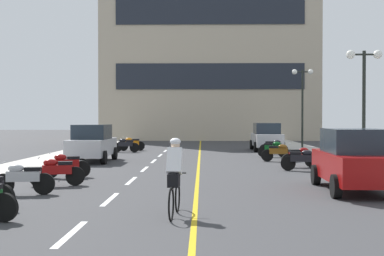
{
  "coord_description": "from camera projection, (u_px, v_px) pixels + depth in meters",
  "views": [
    {
      "loc": [
        0.41,
        -3.31,
        2.12
      ],
      "look_at": [
        -0.04,
        19.18,
        1.7
      ],
      "focal_mm": 47.88,
      "sensor_mm": 36.0,
      "label": 1
    }
  ],
  "objects": [
    {
      "name": "street_lamp_mid",
      "position": [
        364.0,
        81.0,
        20.88
      ],
      "size": [
        1.46,
        0.36,
        4.79
      ],
      "color": "black",
      "rests_on": "curb_right"
    },
    {
      "name": "motorcycle_9",
      "position": [
        279.0,
        152.0,
        25.11
      ],
      "size": [
        1.7,
        0.6,
        0.92
      ],
      "color": "black",
      "rests_on": "ground"
    },
    {
      "name": "lane_dash_5",
      "position": [
        154.0,
        161.0,
        25.39
      ],
      "size": [
        0.14,
        2.2,
        0.01
      ],
      "primitive_type": "cube",
      "color": "silver",
      "rests_on": "ground"
    },
    {
      "name": "motorcycle_11",
      "position": [
        274.0,
        146.0,
        30.1
      ],
      "size": [
        1.64,
        0.78,
        0.92
      ],
      "color": "black",
      "rests_on": "ground"
    },
    {
      "name": "motorcycle_13",
      "position": [
        132.0,
        143.0,
        33.65
      ],
      "size": [
        1.66,
        0.73,
        0.92
      ],
      "color": "black",
      "rests_on": "ground"
    },
    {
      "name": "motorcycle_12",
      "position": [
        126.0,
        145.0,
        31.97
      ],
      "size": [
        1.7,
        0.6,
        0.92
      ],
      "color": "black",
      "rests_on": "ground"
    },
    {
      "name": "ground_plane",
      "position": [
        194.0,
        163.0,
        24.35
      ],
      "size": [
        140.0,
        140.0,
        0.0
      ],
      "primitive_type": "plane",
      "color": "#38383A"
    },
    {
      "name": "street_lamp_far",
      "position": [
        302.0,
        91.0,
        35.25
      ],
      "size": [
        1.46,
        0.36,
        5.4
      ],
      "color": "black",
      "rests_on": "curb_right"
    },
    {
      "name": "lane_dash_9",
      "position": [
        172.0,
        145.0,
        41.38
      ],
      "size": [
        0.14,
        2.2,
        0.01
      ],
      "primitive_type": "cube",
      "color": "silver",
      "rests_on": "ground"
    },
    {
      "name": "cyclist_rider",
      "position": [
        175.0,
        175.0,
        11.12
      ],
      "size": [
        0.42,
        1.77,
        1.71
      ],
      "color": "black",
      "rests_on": "ground"
    },
    {
      "name": "lane_dash_4",
      "position": [
        145.0,
        169.0,
        21.39
      ],
      "size": [
        0.14,
        2.2,
        0.01
      ],
      "primitive_type": "cube",
      "color": "silver",
      "rests_on": "ground"
    },
    {
      "name": "office_building",
      "position": [
        209.0,
        40.0,
        52.65
      ],
      "size": [
        21.15,
        9.17,
        20.33
      ],
      "color": "#BCAD93",
      "rests_on": "ground"
    },
    {
      "name": "lane_dash_7",
      "position": [
        165.0,
        151.0,
        33.38
      ],
      "size": [
        0.14,
        2.2,
        0.01
      ],
      "primitive_type": "cube",
      "color": "silver",
      "rests_on": "ground"
    },
    {
      "name": "motorcycle_4",
      "position": [
        23.0,
        178.0,
        14.15
      ],
      "size": [
        1.7,
        0.6,
        0.92
      ],
      "color": "black",
      "rests_on": "ground"
    },
    {
      "name": "lane_dash_3",
      "position": [
        131.0,
        181.0,
        17.39
      ],
      "size": [
        0.14,
        2.2,
        0.01
      ],
      "primitive_type": "cube",
      "color": "silver",
      "rests_on": "ground"
    },
    {
      "name": "lane_dash_1",
      "position": [
        71.0,
        234.0,
        9.39
      ],
      "size": [
        0.14,
        2.2,
        0.01
      ],
      "primitive_type": "cube",
      "color": "silver",
      "rests_on": "ground"
    },
    {
      "name": "lane_dash_6",
      "position": [
        160.0,
        155.0,
        29.38
      ],
      "size": [
        0.14,
        2.2,
        0.01
      ],
      "primitive_type": "cube",
      "color": "silver",
      "rests_on": "ground"
    },
    {
      "name": "motorcycle_5",
      "position": [
        57.0,
        171.0,
        16.0
      ],
      "size": [
        1.68,
        0.67,
        0.92
      ],
      "color": "black",
      "rests_on": "ground"
    },
    {
      "name": "motorcycle_7",
      "position": [
        302.0,
        159.0,
        20.58
      ],
      "size": [
        1.67,
        0.69,
        0.92
      ],
      "color": "black",
      "rests_on": "ground"
    },
    {
      "name": "curb_right",
      "position": [
        330.0,
        157.0,
        27.2
      ],
      "size": [
        2.4,
        72.0,
        0.12
      ],
      "primitive_type": "cube",
      "color": "#B7B2A8",
      "rests_on": "ground"
    },
    {
      "name": "lane_dash_2",
      "position": [
        110.0,
        199.0,
        13.39
      ],
      "size": [
        0.14,
        2.2,
        0.01
      ],
      "primitive_type": "cube",
      "color": "silver",
      "rests_on": "ground"
    },
    {
      "name": "motorcycle_6",
      "position": [
        66.0,
        165.0,
        18.2
      ],
      "size": [
        1.67,
        0.69,
        0.92
      ],
      "color": "black",
      "rests_on": "ground"
    },
    {
      "name": "curb_left",
      "position": [
        61.0,
        157.0,
        27.49
      ],
      "size": [
        2.4,
        72.0,
        0.12
      ],
      "primitive_type": "cube",
      "color": "#B7B2A8",
      "rests_on": "ground"
    },
    {
      "name": "parked_car_far",
      "position": [
        267.0,
        137.0,
        33.62
      ],
      "size": [
        1.93,
        4.21,
        1.82
      ],
      "color": "black",
      "rests_on": "ground"
    },
    {
      "name": "lane_dash_8",
      "position": [
        169.0,
        147.0,
        37.38
      ],
      "size": [
        0.14,
        2.2,
        0.01
      ],
      "primitive_type": "cube",
      "color": "silver",
      "rests_on": "ground"
    },
    {
      "name": "centre_line_yellow",
      "position": [
        199.0,
        158.0,
        27.34
      ],
      "size": [
        0.12,
        66.0,
        0.01
      ],
      "primitive_type": "cube",
      "color": "gold",
      "rests_on": "ground"
    },
    {
      "name": "motorcycle_8",
      "position": [
        300.0,
        156.0,
        22.19
      ],
      "size": [
        1.67,
        0.71,
        0.92
      ],
      "color": "black",
      "rests_on": "ground"
    },
    {
      "name": "parked_car_mid",
      "position": [
        92.0,
        143.0,
        24.99
      ],
      "size": [
        1.94,
        4.21,
        1.82
      ],
      "color": "black",
      "rests_on": "ground"
    },
    {
      "name": "lane_dash_10",
      "position": [
        175.0,
        142.0,
        45.38
      ],
      "size": [
        0.14,
        2.2,
        0.01
      ],
      "primitive_type": "cube",
      "color": "silver",
      "rests_on": "ground"
    },
    {
      "name": "parked_car_near",
      "position": [
        355.0,
        160.0,
        14.89
      ],
      "size": [
        2.02,
        4.25,
        1.82
      ],
      "color": "black",
      "rests_on": "ground"
    },
    {
      "name": "motorcycle_10",
      "position": [
        273.0,
        149.0,
        27.93
      ],
      "size": [
        1.66,
        0.72,
        0.92
      ],
      "color": "black",
      "rests_on": "ground"
    },
    {
      "name": "lane_dash_11",
      "position": [
        177.0,
        140.0,
        49.38
      ],
      "size": [
        0.14,
        2.2,
        0.01
      ],
      "primitive_type": "cube",
      "color": "silver",
      "rests_on": "ground"
    }
  ]
}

